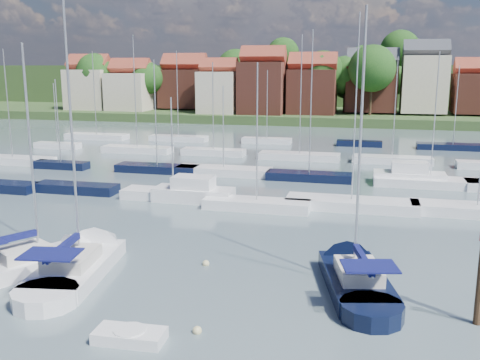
# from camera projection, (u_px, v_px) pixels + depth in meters

# --- Properties ---
(ground) EXTENTS (260.00, 260.00, 0.00)m
(ground) POSITION_uv_depth(u_px,v_px,m) (289.00, 164.00, 64.64)
(ground) COLOR #45565E
(ground) RESTS_ON ground
(sailboat_left) EXTENTS (7.37, 10.20, 13.93)m
(sailboat_left) POSITION_uv_depth(u_px,v_px,m) (50.00, 259.00, 31.71)
(sailboat_left) COLOR white
(sailboat_left) RESTS_ON ground
(sailboat_centre) EXTENTS (5.15, 12.81, 16.88)m
(sailboat_centre) POSITION_uv_depth(u_px,v_px,m) (87.00, 259.00, 31.78)
(sailboat_centre) COLOR white
(sailboat_centre) RESTS_ON ground
(sailboat_navy) EXTENTS (5.53, 11.75, 15.75)m
(sailboat_navy) POSITION_uv_depth(u_px,v_px,m) (351.00, 273.00, 29.64)
(sailboat_navy) COLOR black
(sailboat_navy) RESTS_ON ground
(tender) EXTENTS (3.09, 1.55, 0.66)m
(tender) POSITION_uv_depth(u_px,v_px,m) (130.00, 336.00, 22.90)
(tender) COLOR white
(tender) RESTS_ON ground
(timber_piling) EXTENTS (0.40, 0.40, 6.63)m
(timber_piling) POSITION_uv_depth(u_px,v_px,m) (479.00, 298.00, 24.23)
(timber_piling) COLOR #4C331E
(timber_piling) RESTS_ON ground
(buoy_c) EXTENTS (0.42, 0.42, 0.42)m
(buoy_c) POSITION_uv_depth(u_px,v_px,m) (34.00, 300.00, 27.03)
(buoy_c) COLOR beige
(buoy_c) RESTS_ON ground
(buoy_d) EXTENTS (0.42, 0.42, 0.42)m
(buoy_d) POSITION_uv_depth(u_px,v_px,m) (197.00, 333.00, 23.68)
(buoy_d) COLOR beige
(buoy_d) RESTS_ON ground
(buoy_e) EXTENTS (0.42, 0.42, 0.42)m
(buoy_e) POSITION_uv_depth(u_px,v_px,m) (206.00, 265.00, 31.76)
(buoy_e) COLOR beige
(buoy_e) RESTS_ON ground
(marina_field) EXTENTS (79.62, 41.41, 15.93)m
(marina_field) POSITION_uv_depth(u_px,v_px,m) (299.00, 169.00, 59.49)
(marina_field) COLOR white
(marina_field) RESTS_ON ground
(far_shore_town) EXTENTS (212.46, 90.00, 22.27)m
(far_shore_town) POSITION_uv_depth(u_px,v_px,m) (347.00, 92.00, 151.17)
(far_shore_town) COLOR #334A25
(far_shore_town) RESTS_ON ground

